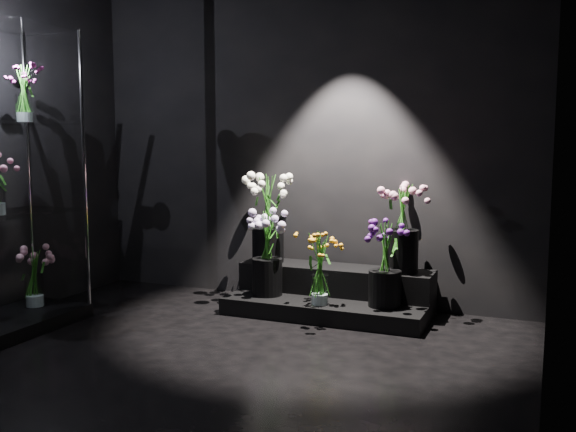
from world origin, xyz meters
The scene contains 12 objects.
floor centered at (0.00, 0.00, 0.00)m, with size 4.00×4.00×0.00m, color black.
wall_back centered at (0.00, 2.00, 1.40)m, with size 4.00×4.00×0.00m, color black.
wall_right centered at (2.00, 0.00, 1.40)m, with size 4.00×4.00×0.00m, color black.
display_riser centered at (0.36, 1.68, 0.15)m, with size 1.62×0.72×0.36m.
display_case centered at (-1.67, 0.31, 1.12)m, with size 0.61×1.02×2.24m.
bouquet_orange_bells centered at (0.37, 1.36, 0.43)m, with size 0.31×0.31×0.58m.
bouquet_lilac centered at (-0.14, 1.50, 0.52)m, with size 0.39×0.39×0.69m.
bouquet_purple centered at (0.85, 1.51, 0.48)m, with size 0.38×0.38×0.65m.
bouquet_cream_roses centered at (-0.25, 1.75, 0.78)m, with size 0.47×0.47×0.76m.
bouquet_pink_roses centered at (0.92, 1.75, 0.76)m, with size 0.47×0.47×0.71m.
bouquet_case_magenta centered at (-1.62, 0.44, 1.75)m, with size 0.29×0.29×0.42m.
bouquet_case_base_pink centered at (-1.73, 0.57, 0.36)m, with size 0.31×0.31×0.48m.
Camera 1 is at (2.01, -3.23, 1.40)m, focal length 40.00 mm.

